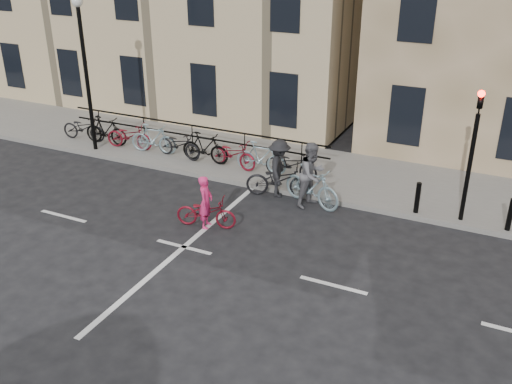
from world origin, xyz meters
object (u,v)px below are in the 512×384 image
at_px(traffic_light, 474,140).
at_px(cyclist_dark, 279,174).
at_px(cyclist_grey, 312,180).
at_px(cyclist_pink, 206,210).
at_px(lamp_post, 84,56).

xyz_separation_m(traffic_light, cyclist_dark, (-5.24, -0.44, -1.75)).
xyz_separation_m(traffic_light, cyclist_grey, (-4.13, -0.62, -1.67)).
relative_size(cyclist_pink, cyclist_grey, 0.85).
height_order(traffic_light, cyclist_pink, traffic_light).
bearing_deg(cyclist_dark, traffic_light, -103.70).
bearing_deg(cyclist_grey, lamp_post, 105.43).
xyz_separation_m(lamp_post, cyclist_grey, (8.57, -0.68, -2.71)).
relative_size(cyclist_pink, cyclist_dark, 0.83).
distance_m(lamp_post, cyclist_pink, 7.79).
bearing_deg(cyclist_grey, cyclist_dark, 100.72).
bearing_deg(lamp_post, cyclist_pink, -26.18).
bearing_deg(lamp_post, cyclist_dark, -3.84).
height_order(cyclist_pink, cyclist_grey, cyclist_grey).
bearing_deg(cyclist_grey, cyclist_pink, 159.92).
bearing_deg(traffic_light, cyclist_dark, -175.20).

